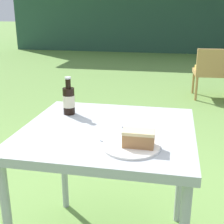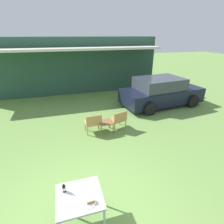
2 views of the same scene
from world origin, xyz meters
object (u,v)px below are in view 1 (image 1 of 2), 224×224
patio_table (108,142)px  cake_on_plate (135,142)px  wicker_chair_cushioned (215,70)px  cola_bottle_near (69,100)px

patio_table → cake_on_plate: bearing=-51.3°
wicker_chair_cushioned → cake_on_plate: cake_on_plate is taller
cake_on_plate → cola_bottle_near: 0.55m
patio_table → cola_bottle_near: cola_bottle_near is taller
wicker_chair_cushioned → patio_table: bearing=71.8°
wicker_chair_cushioned → cola_bottle_near: size_ratio=3.65×
wicker_chair_cushioned → patio_table: 3.45m
wicker_chair_cushioned → cola_bottle_near: cola_bottle_near is taller
cake_on_plate → cola_bottle_near: cola_bottle_near is taller
patio_table → cola_bottle_near: bearing=145.6°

